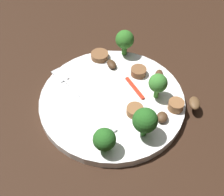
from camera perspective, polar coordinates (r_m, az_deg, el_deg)
The scene contains 16 objects.
ground_plane at distance 0.53m, azimuth 0.00°, elevation -1.09°, with size 1.40×1.40×0.00m, color black.
plate at distance 0.52m, azimuth 0.00°, elevation -0.55°, with size 0.25×0.25×0.02m, color white.
fork at distance 0.52m, azimuth -6.57°, elevation 0.94°, with size 0.18×0.02×0.00m.
broccoli_floret_0 at distance 0.43m, azimuth -1.47°, elevation -8.04°, with size 0.03×0.03×0.05m.
broccoli_floret_1 at distance 0.58m, azimuth 2.47°, elevation 11.13°, with size 0.04×0.04×0.05m.
broccoli_floret_2 at distance 0.50m, azimuth 8.86°, elevation 2.78°, with size 0.03×0.03×0.05m.
broccoli_floret_3 at distance 0.44m, azimuth 6.40°, elevation -4.36°, with size 0.04×0.04×0.06m.
sausage_slice_0 at distance 0.55m, azimuth 5.14°, elevation 5.11°, with size 0.03×0.03×0.01m, color brown.
sausage_slice_1 at distance 0.59m, azimuth -2.40°, elevation 8.18°, with size 0.03×0.03×0.01m, color brown.
sausage_slice_2 at distance 0.49m, azimuth 4.44°, elevation -2.42°, with size 0.03×0.03×0.01m, color brown.
sausage_slice_3 at distance 0.51m, azimuth 12.24°, elevation -1.38°, with size 0.03×0.03×0.02m, color brown.
mushroom_1 at distance 0.52m, azimuth 15.64°, elevation -0.95°, with size 0.03×0.02×0.01m, color brown.
mushroom_2 at distance 0.55m, azimuth 9.06°, elevation 4.42°, with size 0.03×0.02×0.01m, color #4C331E.
mushroom_3 at distance 0.57m, azimuth -0.09°, elevation 6.55°, with size 0.03×0.02×0.01m, color #422B19.
mushroom_5 at distance 0.49m, azimuth 9.64°, elevation -3.67°, with size 0.02×0.02×0.01m, color #4C331E.
pepper_strip_2 at distance 0.53m, azimuth 4.39°, elevation 1.94°, with size 0.06×0.01×0.00m, color red.
Camera 1 is at (-0.27, 0.20, 0.41)m, focal length 47.40 mm.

